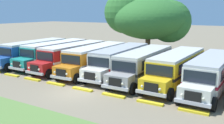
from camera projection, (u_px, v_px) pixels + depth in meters
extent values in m
plane|color=#84755B|center=(75.00, 93.00, 20.49)|extent=(220.00, 220.00, 0.00)
cube|color=#23519E|center=(36.00, 51.00, 32.34)|extent=(2.78, 9.27, 2.10)
cube|color=silver|center=(36.00, 52.00, 32.38)|extent=(2.81, 9.29, 0.24)
cube|color=black|center=(44.00, 47.00, 31.89)|extent=(0.28, 8.00, 0.80)
cube|color=black|center=(30.00, 46.00, 33.12)|extent=(0.28, 8.00, 0.80)
cube|color=beige|center=(35.00, 42.00, 32.11)|extent=(2.70, 9.17, 0.22)
cube|color=#23519E|center=(0.00, 62.00, 27.93)|extent=(2.24, 1.47, 1.05)
cube|color=black|center=(4.00, 52.00, 28.30)|extent=(2.20, 0.13, 0.84)
cube|color=silver|center=(60.00, 47.00, 36.30)|extent=(0.90, 0.09, 1.30)
cylinder|color=black|center=(8.00, 68.00, 27.54)|extent=(0.31, 1.01, 1.00)
cylinder|color=black|center=(59.00, 56.00, 34.53)|extent=(0.31, 1.01, 1.00)
cylinder|color=black|center=(46.00, 55.00, 35.69)|extent=(0.31, 1.01, 1.00)
cube|color=teal|center=(57.00, 52.00, 31.36)|extent=(2.51, 9.20, 2.10)
cube|color=white|center=(57.00, 53.00, 31.39)|extent=(2.54, 9.22, 0.24)
cube|color=black|center=(66.00, 49.00, 30.86)|extent=(0.05, 8.00, 0.80)
cube|color=black|center=(51.00, 47.00, 32.16)|extent=(0.05, 8.00, 0.80)
cube|color=silver|center=(56.00, 43.00, 31.13)|extent=(2.43, 9.10, 0.22)
cube|color=teal|center=(22.00, 64.00, 27.02)|extent=(2.20, 1.40, 1.05)
cube|color=black|center=(16.00, 65.00, 26.40)|extent=(1.10, 0.10, 0.70)
cube|color=#B7B7BC|center=(16.00, 69.00, 26.45)|extent=(2.40, 0.20, 0.24)
cube|color=black|center=(27.00, 53.00, 27.38)|extent=(2.20, 0.06, 0.84)
cube|color=white|center=(80.00, 48.00, 35.25)|extent=(0.90, 0.06, 1.30)
sphere|color=#EAE5C6|center=(21.00, 65.00, 26.00)|extent=(0.20, 0.20, 0.20)
sphere|color=#EAE5C6|center=(12.00, 64.00, 26.71)|extent=(0.20, 0.20, 0.20)
cylinder|color=black|center=(31.00, 69.00, 26.60)|extent=(0.28, 1.00, 1.00)
cylinder|color=black|center=(16.00, 67.00, 27.82)|extent=(0.28, 1.00, 1.00)
cylinder|color=black|center=(80.00, 58.00, 33.47)|extent=(0.28, 1.00, 1.00)
cylinder|color=black|center=(66.00, 56.00, 34.69)|extent=(0.28, 1.00, 1.00)
cube|color=red|center=(75.00, 55.00, 29.49)|extent=(2.60, 9.23, 2.10)
cube|color=white|center=(75.00, 56.00, 29.53)|extent=(2.63, 9.25, 0.24)
cube|color=black|center=(85.00, 51.00, 28.98)|extent=(0.13, 8.00, 0.80)
cube|color=black|center=(68.00, 49.00, 30.30)|extent=(0.13, 8.00, 0.80)
cube|color=silver|center=(74.00, 45.00, 29.26)|extent=(2.52, 9.13, 0.22)
cube|color=red|center=(40.00, 67.00, 25.19)|extent=(2.22, 1.42, 1.05)
cube|color=black|center=(34.00, 69.00, 24.57)|extent=(1.10, 0.11, 0.70)
cube|color=#B7B7BC|center=(34.00, 73.00, 24.62)|extent=(2.40, 0.23, 0.24)
cube|color=black|center=(45.00, 56.00, 25.55)|extent=(2.20, 0.08, 0.84)
cube|color=white|center=(97.00, 50.00, 33.35)|extent=(0.90, 0.07, 1.30)
sphere|color=#EAE5C6|center=(39.00, 70.00, 24.17)|extent=(0.20, 0.20, 0.20)
sphere|color=#EAE5C6|center=(29.00, 68.00, 24.90)|extent=(0.20, 0.20, 0.20)
cylinder|color=black|center=(50.00, 74.00, 24.76)|extent=(0.29, 1.00, 1.00)
cylinder|color=black|center=(33.00, 71.00, 26.00)|extent=(0.29, 1.00, 1.00)
cylinder|color=black|center=(98.00, 60.00, 31.57)|extent=(0.29, 1.00, 1.00)
cylinder|color=black|center=(83.00, 58.00, 32.82)|extent=(0.29, 1.00, 1.00)
cube|color=orange|center=(97.00, 57.00, 27.84)|extent=(2.80, 9.28, 2.10)
cube|color=white|center=(97.00, 59.00, 27.87)|extent=(2.83, 9.30, 0.24)
cube|color=black|center=(108.00, 53.00, 27.38)|extent=(0.31, 8.00, 0.80)
cube|color=black|center=(89.00, 52.00, 28.61)|extent=(0.31, 8.00, 0.80)
cube|color=silver|center=(97.00, 47.00, 27.61)|extent=(2.72, 9.18, 0.22)
cube|color=orange|center=(66.00, 72.00, 23.42)|extent=(2.25, 1.47, 1.05)
cube|color=black|center=(61.00, 73.00, 22.78)|extent=(1.10, 0.14, 0.70)
cube|color=#B7B7BC|center=(61.00, 78.00, 22.84)|extent=(2.41, 0.28, 0.24)
cube|color=black|center=(70.00, 60.00, 23.79)|extent=(2.20, 0.13, 0.84)
cube|color=white|center=(117.00, 52.00, 31.80)|extent=(0.90, 0.09, 1.30)
sphere|color=#EAE5C6|center=(67.00, 74.00, 22.40)|extent=(0.20, 0.20, 0.20)
sphere|color=#EAE5C6|center=(55.00, 72.00, 23.08)|extent=(0.20, 0.20, 0.20)
cylinder|color=black|center=(77.00, 78.00, 23.03)|extent=(0.31, 1.01, 1.00)
cylinder|color=black|center=(57.00, 75.00, 24.19)|extent=(0.31, 1.01, 1.00)
cylinder|color=black|center=(119.00, 63.00, 30.03)|extent=(0.31, 1.01, 1.00)
cylinder|color=black|center=(102.00, 61.00, 31.19)|extent=(0.31, 1.01, 1.00)
cube|color=silver|center=(121.00, 59.00, 26.73)|extent=(2.89, 9.30, 2.10)
cube|color=red|center=(121.00, 61.00, 26.76)|extent=(2.92, 9.32, 0.24)
cube|color=black|center=(133.00, 55.00, 26.29)|extent=(0.38, 7.99, 0.80)
cube|color=black|center=(112.00, 53.00, 27.49)|extent=(0.38, 7.99, 0.80)
cube|color=#B2B2B7|center=(121.00, 48.00, 26.50)|extent=(2.81, 9.20, 0.22)
cube|color=silver|center=(94.00, 75.00, 22.29)|extent=(2.26, 1.49, 1.05)
cube|color=black|center=(89.00, 76.00, 21.65)|extent=(1.10, 0.15, 0.70)
cube|color=#B7B7BC|center=(89.00, 81.00, 21.70)|extent=(2.41, 0.30, 0.24)
cube|color=black|center=(98.00, 62.00, 22.66)|extent=(2.20, 0.15, 0.84)
cube|color=red|center=(138.00, 54.00, 30.71)|extent=(0.90, 0.10, 1.30)
sphere|color=#EAE5C6|center=(96.00, 77.00, 21.27)|extent=(0.20, 0.20, 0.20)
sphere|color=#EAE5C6|center=(82.00, 75.00, 21.93)|extent=(0.20, 0.20, 0.20)
cylinder|color=black|center=(106.00, 82.00, 21.91)|extent=(0.32, 1.01, 1.00)
cylinder|color=black|center=(84.00, 78.00, 23.04)|extent=(0.32, 1.01, 1.00)
cylinder|color=black|center=(142.00, 65.00, 28.94)|extent=(0.32, 1.01, 1.00)
cylinder|color=black|center=(124.00, 63.00, 30.08)|extent=(0.32, 1.01, 1.00)
cube|color=#9E9993|center=(145.00, 63.00, 24.80)|extent=(2.71, 9.25, 2.10)
cube|color=#282828|center=(145.00, 65.00, 24.84)|extent=(2.74, 9.28, 0.24)
cube|color=black|center=(159.00, 59.00, 24.33)|extent=(0.22, 8.00, 0.80)
cube|color=black|center=(135.00, 56.00, 25.58)|extent=(0.22, 8.00, 0.80)
cube|color=beige|center=(145.00, 51.00, 24.57)|extent=(2.63, 9.15, 0.22)
cube|color=#9E9993|center=(119.00, 81.00, 20.41)|extent=(2.23, 1.45, 1.05)
cube|color=black|center=(115.00, 82.00, 19.78)|extent=(1.10, 0.13, 0.70)
cube|color=#B7B7BC|center=(115.00, 88.00, 19.83)|extent=(2.40, 0.25, 0.24)
cube|color=black|center=(123.00, 67.00, 20.78)|extent=(2.20, 0.11, 0.84)
cube|color=#282828|center=(161.00, 57.00, 28.74)|extent=(0.90, 0.08, 1.30)
sphere|color=#EAE5C6|center=(122.00, 84.00, 19.39)|extent=(0.20, 0.20, 0.20)
sphere|color=#EAE5C6|center=(107.00, 81.00, 20.08)|extent=(0.20, 0.20, 0.20)
cylinder|color=black|center=(133.00, 89.00, 20.01)|extent=(0.30, 1.01, 1.00)
cylinder|color=black|center=(107.00, 84.00, 21.19)|extent=(0.30, 1.01, 1.00)
cylinder|color=black|center=(166.00, 69.00, 26.96)|extent=(0.30, 1.01, 1.00)
cylinder|color=black|center=(145.00, 66.00, 28.14)|extent=(0.30, 1.01, 1.00)
cube|color=yellow|center=(178.00, 66.00, 23.32)|extent=(2.69, 9.25, 2.10)
cube|color=black|center=(178.00, 68.00, 23.36)|extent=(2.72, 9.27, 0.24)
cube|color=black|center=(193.00, 62.00, 22.80)|extent=(0.21, 8.00, 0.80)
cube|color=black|center=(166.00, 59.00, 24.14)|extent=(0.21, 8.00, 0.80)
cube|color=beige|center=(178.00, 54.00, 23.09)|extent=(2.61, 9.15, 0.22)
cube|color=yellow|center=(155.00, 85.00, 19.05)|extent=(2.23, 1.45, 1.05)
cube|color=black|center=(151.00, 88.00, 18.43)|extent=(1.10, 0.12, 0.70)
cube|color=#B7B7BC|center=(151.00, 93.00, 18.48)|extent=(2.40, 0.25, 0.24)
cube|color=black|center=(159.00, 71.00, 19.40)|extent=(2.20, 0.11, 0.84)
cube|color=black|center=(192.00, 59.00, 27.16)|extent=(0.90, 0.08, 1.30)
sphere|color=#EAE5C6|center=(160.00, 89.00, 18.02)|extent=(0.20, 0.20, 0.20)
sphere|color=#EAE5C6|center=(142.00, 86.00, 18.76)|extent=(0.20, 0.20, 0.20)
cylinder|color=black|center=(170.00, 94.00, 18.60)|extent=(0.30, 1.01, 1.00)
cylinder|color=black|center=(141.00, 89.00, 19.87)|extent=(0.30, 1.01, 1.00)
cylinder|color=black|center=(199.00, 72.00, 25.37)|extent=(0.30, 1.01, 1.00)
cylinder|color=black|center=(175.00, 69.00, 26.64)|extent=(0.30, 1.01, 1.00)
cube|color=silver|center=(212.00, 71.00, 21.36)|extent=(2.69, 9.25, 2.10)
cube|color=maroon|center=(212.00, 73.00, 21.39)|extent=(2.72, 9.27, 0.24)
cube|color=black|center=(198.00, 63.00, 22.18)|extent=(0.21, 8.00, 0.80)
cube|color=#B2B2B7|center=(214.00, 58.00, 21.13)|extent=(2.61, 9.15, 0.22)
cube|color=silver|center=(196.00, 94.00, 17.09)|extent=(2.23, 1.45, 1.05)
cube|color=black|center=(193.00, 97.00, 16.47)|extent=(1.10, 0.12, 0.70)
cube|color=#B7B7BC|center=(192.00, 103.00, 16.52)|extent=(2.40, 0.25, 0.24)
cube|color=black|center=(199.00, 77.00, 17.44)|extent=(2.20, 0.11, 0.84)
cube|color=maroon|center=(222.00, 63.00, 25.20)|extent=(0.90, 0.08, 1.30)
sphere|color=#EAE5C6|center=(204.00, 99.00, 16.06)|extent=(0.20, 0.20, 0.20)
sphere|color=#EAE5C6|center=(182.00, 95.00, 16.80)|extent=(0.20, 0.20, 0.20)
cylinder|color=black|center=(214.00, 104.00, 16.64)|extent=(0.30, 1.01, 1.00)
cylinder|color=black|center=(178.00, 98.00, 17.91)|extent=(0.30, 1.01, 1.00)
cylinder|color=black|center=(205.00, 74.00, 24.68)|extent=(0.30, 1.01, 1.00)
cube|color=yellow|center=(12.00, 75.00, 25.95)|extent=(2.00, 0.36, 0.15)
cube|color=yellow|center=(32.00, 79.00, 24.39)|extent=(2.00, 0.36, 0.15)
cube|color=yellow|center=(56.00, 84.00, 22.82)|extent=(2.00, 0.36, 0.15)
cube|color=yellow|center=(82.00, 89.00, 21.25)|extent=(2.00, 0.36, 0.15)
cube|color=yellow|center=(114.00, 95.00, 19.68)|extent=(2.00, 0.36, 0.15)
cube|color=yellow|center=(150.00, 103.00, 18.12)|extent=(2.00, 0.36, 0.15)
cube|color=yellow|center=(193.00, 111.00, 16.55)|extent=(2.00, 0.36, 0.15)
cylinder|color=brown|center=(148.00, 45.00, 37.82)|extent=(0.74, 0.74, 3.21)
ellipsoid|color=#33702D|center=(149.00, 19.00, 37.06)|extent=(11.06, 10.36, 6.04)
sphere|color=#33702D|center=(170.00, 21.00, 36.69)|extent=(6.15, 6.15, 6.15)
sphere|color=#33702D|center=(125.00, 12.00, 37.71)|extent=(6.34, 6.34, 6.34)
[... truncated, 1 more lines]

